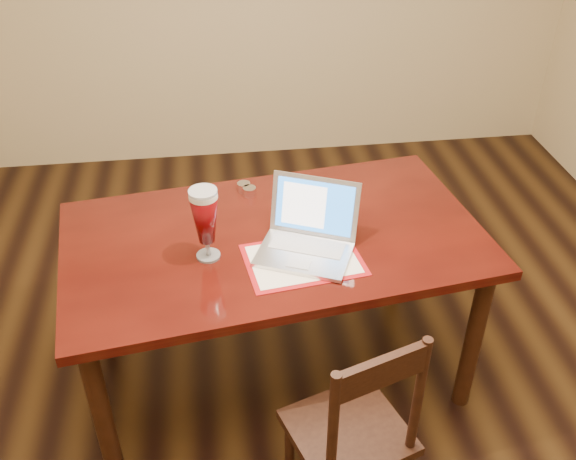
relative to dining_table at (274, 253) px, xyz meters
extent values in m
plane|color=black|center=(0.11, -0.24, -0.72)|extent=(5.00, 5.00, 0.00)
cube|color=#430E08|center=(0.00, 0.01, 0.07)|extent=(1.84, 1.20, 0.04)
cylinder|color=black|center=(-0.71, -0.49, -0.34)|extent=(0.08, 0.08, 0.77)
cylinder|color=black|center=(0.83, -0.29, -0.34)|extent=(0.08, 0.08, 0.77)
cylinder|color=black|center=(-0.82, 0.30, -0.34)|extent=(0.08, 0.08, 0.77)
cylinder|color=black|center=(0.72, 0.51, -0.34)|extent=(0.08, 0.08, 0.77)
cube|color=#A60F13|center=(0.10, -0.18, 0.09)|extent=(0.49, 0.38, 0.00)
cube|color=white|center=(0.10, -0.18, 0.09)|extent=(0.44, 0.33, 0.00)
cube|color=silver|center=(0.10, -0.16, 0.10)|extent=(0.43, 0.38, 0.02)
cube|color=silver|center=(0.12, -0.11, 0.11)|extent=(0.32, 0.22, 0.00)
cube|color=silver|center=(0.07, -0.22, 0.11)|extent=(0.11, 0.10, 0.00)
cube|color=silver|center=(0.17, -0.01, 0.23)|extent=(0.36, 0.21, 0.24)
cube|color=blue|center=(0.17, -0.02, 0.23)|extent=(0.31, 0.18, 0.20)
cube|color=white|center=(0.13, 0.00, 0.23)|extent=(0.18, 0.12, 0.17)
cylinder|color=silver|center=(-0.27, -0.11, 0.09)|extent=(0.10, 0.10, 0.01)
cylinder|color=silver|center=(-0.27, -0.11, 0.13)|extent=(0.02, 0.02, 0.07)
cylinder|color=beige|center=(-0.27, -0.11, 0.37)|extent=(0.11, 0.11, 0.02)
cylinder|color=silver|center=(-0.27, -0.11, 0.39)|extent=(0.11, 0.11, 0.01)
cylinder|color=silver|center=(-0.09, 0.38, 0.11)|extent=(0.06, 0.06, 0.04)
cylinder|color=silver|center=(-0.07, 0.33, 0.11)|extent=(0.06, 0.06, 0.04)
cube|color=black|center=(0.19, -0.70, -0.31)|extent=(0.50, 0.49, 0.04)
cylinder|color=black|center=(-0.01, -0.61, -0.53)|extent=(0.04, 0.04, 0.39)
cylinder|color=black|center=(0.30, -0.51, -0.53)|extent=(0.04, 0.04, 0.39)
cylinder|color=black|center=(0.08, -0.90, -0.03)|extent=(0.03, 0.03, 0.52)
cylinder|color=black|center=(0.39, -0.80, -0.03)|extent=(0.03, 0.03, 0.52)
cube|color=black|center=(0.24, -0.85, 0.16)|extent=(0.32, 0.13, 0.11)
camera|label=1|loc=(-0.22, -2.15, 1.64)|focal=40.00mm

